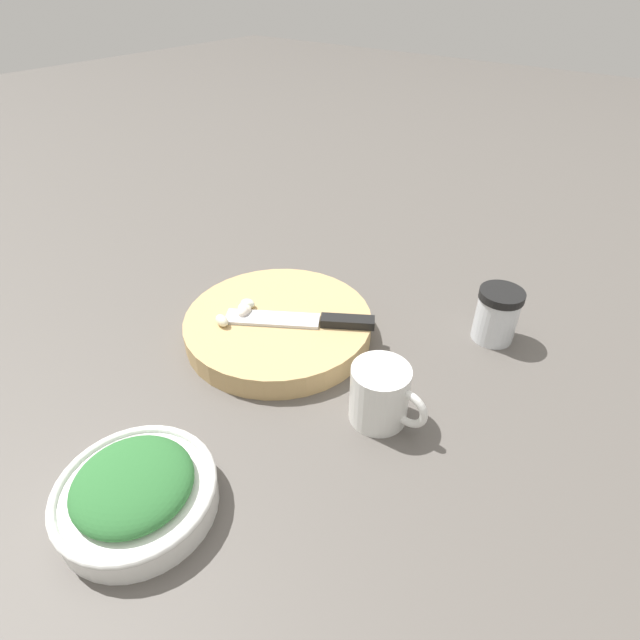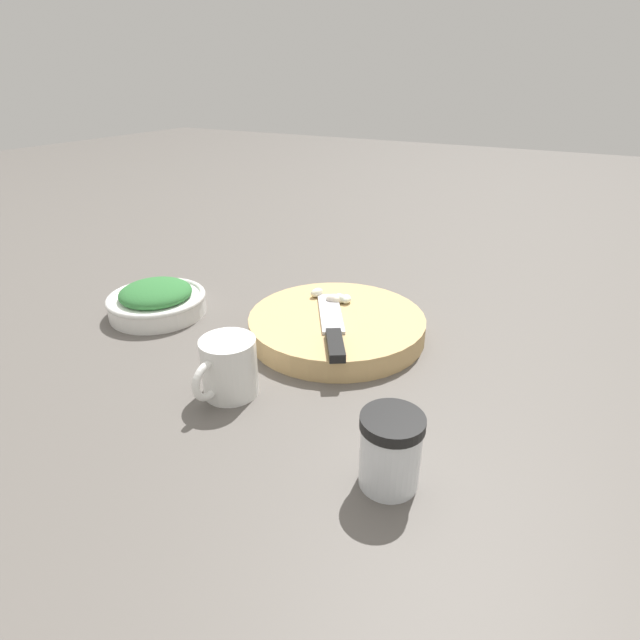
% 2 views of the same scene
% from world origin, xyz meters
% --- Properties ---
extents(ground_plane, '(5.00, 5.00, 0.00)m').
position_xyz_m(ground_plane, '(0.00, 0.00, 0.00)').
color(ground_plane, '#56514C').
extents(cutting_board, '(0.28, 0.28, 0.03)m').
position_xyz_m(cutting_board, '(-0.03, -0.09, 0.02)').
color(cutting_board, tan).
rests_on(cutting_board, ground_plane).
extents(chef_knife, '(0.14, 0.20, 0.01)m').
position_xyz_m(chef_knife, '(-0.04, -0.05, 0.04)').
color(chef_knife, black).
rests_on(chef_knife, cutting_board).
extents(garlic_cloves, '(0.08, 0.04, 0.02)m').
position_xyz_m(garlic_cloves, '(0.00, -0.14, 0.04)').
color(garlic_cloves, silver).
rests_on(garlic_cloves, cutting_board).
extents(herb_bowl, '(0.17, 0.17, 0.06)m').
position_xyz_m(herb_bowl, '(0.28, -0.02, 0.03)').
color(herb_bowl, silver).
rests_on(herb_bowl, ground_plane).
extents(spice_jar, '(0.06, 0.06, 0.08)m').
position_xyz_m(spice_jar, '(-0.22, 0.17, 0.04)').
color(spice_jar, silver).
rests_on(spice_jar, ground_plane).
extents(coffee_mug, '(0.07, 0.10, 0.08)m').
position_xyz_m(coffee_mug, '(0.02, 0.12, 0.04)').
color(coffee_mug, silver).
rests_on(coffee_mug, ground_plane).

